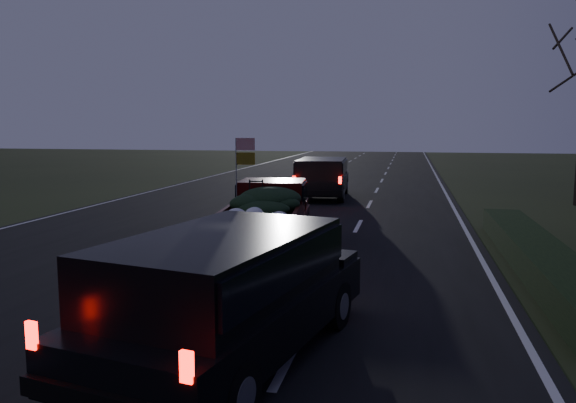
% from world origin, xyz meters
% --- Properties ---
extents(ground, '(120.00, 120.00, 0.00)m').
position_xyz_m(ground, '(0.00, 0.00, 0.00)').
color(ground, black).
rests_on(ground, ground).
extents(road_asphalt, '(14.00, 120.00, 0.02)m').
position_xyz_m(road_asphalt, '(0.00, 0.00, 0.01)').
color(road_asphalt, black).
rests_on(road_asphalt, ground).
extents(hedge_row, '(1.00, 10.00, 0.60)m').
position_xyz_m(hedge_row, '(7.80, 3.00, 0.30)').
color(hedge_row, black).
rests_on(hedge_row, ground).
extents(pickup_truck, '(2.29, 4.86, 2.46)m').
position_xyz_m(pickup_truck, '(1.63, 4.09, 0.92)').
color(pickup_truck, '#380807').
rests_on(pickup_truck, ground).
extents(lead_suv, '(2.27, 4.88, 1.37)m').
position_xyz_m(lead_suv, '(1.47, 14.11, 1.04)').
color(lead_suv, black).
rests_on(lead_suv, ground).
extents(rear_suv, '(2.94, 5.12, 1.38)m').
position_xyz_m(rear_suv, '(2.84, -2.83, 1.05)').
color(rear_suv, black).
rests_on(rear_suv, ground).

